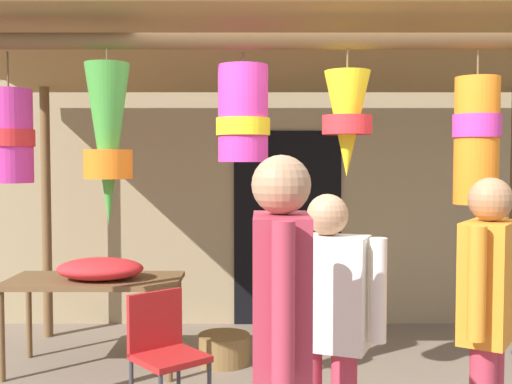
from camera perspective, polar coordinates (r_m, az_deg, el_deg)
The scene contains 9 objects.
shop_facade at distance 6.64m, azimuth 4.42°, elevation 6.85°, with size 9.26×0.29×4.32m.
market_stall_canopy at distance 4.77m, azimuth 3.40°, elevation 10.67°, with size 4.98×2.64×2.73m.
display_table at distance 5.34m, azimuth -14.38°, elevation -8.37°, with size 1.39×0.69×0.75m.
flower_heap_on_table at distance 5.24m, azimuth -13.78°, elevation -6.74°, with size 0.69×0.48×0.17m.
folding_chair at distance 4.26m, azimuth -8.37°, elevation -13.53°, with size 0.56×0.56×0.84m.
wicker_basket_by_table at distance 5.46m, azimuth -2.93°, elevation -13.95°, with size 0.44×0.44×0.24m, color brown.
customer_foreground at distance 3.44m, azimuth 20.17°, elevation -9.93°, with size 0.40×0.52×1.62m.
shopper_by_bananas at distance 3.26m, azimuth 6.37°, elevation -11.44°, with size 0.56×0.35×1.54m.
passerby_at_right at distance 2.57m, azimuth 2.23°, elevation -12.51°, with size 0.23×0.59×1.73m.
Camera 1 is at (-0.51, -3.82, 1.71)m, focal length 44.37 mm.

